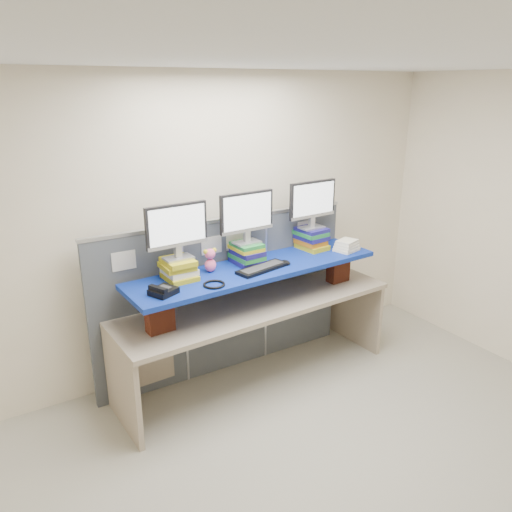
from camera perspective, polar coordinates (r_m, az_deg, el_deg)
room at (r=3.18m, az=11.63°, el=-4.88°), size 5.00×4.00×2.80m
cubicle_partition at (r=4.77m, az=-3.46°, el=-4.47°), size 2.60×0.06×1.53m
desk at (r=4.62m, az=0.00°, el=-7.01°), size 2.67×0.90×0.80m
brick_pier_left at (r=4.04m, az=-10.96°, el=-6.56°), size 0.22×0.13×0.29m
brick_pier_right at (r=5.02m, az=9.39°, el=-1.28°), size 0.22×0.13×0.29m
blue_board at (r=4.43m, az=0.00°, el=-1.48°), size 2.38×0.71×0.04m
book_stack_left at (r=4.17m, az=-8.83°, el=-1.46°), size 0.27×0.30×0.17m
book_stack_center at (r=4.48m, az=-1.05°, el=0.31°), size 0.25×0.31×0.19m
book_stack_right at (r=4.91m, az=6.35°, el=2.04°), size 0.27×0.32×0.21m
monitor_left at (r=4.06m, az=-9.04°, el=3.15°), size 0.53×0.16×0.46m
monitor_center at (r=4.38m, az=-1.06°, el=4.75°), size 0.53×0.16×0.46m
monitor_right at (r=4.81m, az=6.48°, el=6.18°), size 0.53×0.16×0.46m
keyboard at (r=4.35m, az=0.72°, el=-1.39°), size 0.52×0.27×0.03m
mouse at (r=4.49m, az=3.44°, el=-0.72°), size 0.06×0.11×0.03m
desk_phone at (r=3.90m, az=-10.61°, el=-3.94°), size 0.24×0.23×0.08m
headset at (r=4.03m, az=-4.81°, el=-3.25°), size 0.21×0.21×0.02m
plush_toy at (r=4.29m, az=-5.25°, el=-0.45°), size 0.12×0.09×0.21m
binder_stack at (r=4.92m, az=10.33°, el=1.16°), size 0.26×0.23×0.11m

